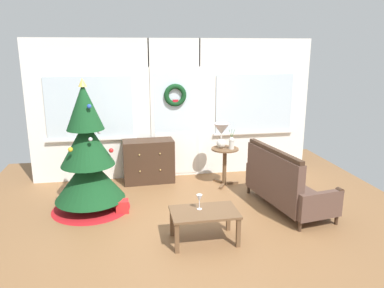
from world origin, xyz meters
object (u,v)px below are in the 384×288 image
Objects in this scene: settee_sofa at (283,185)px; flower_vase at (232,142)px; christmas_tree at (88,161)px; wine_glass at (199,199)px; coffee_table at (204,216)px; gift_box at (122,206)px; dresser_cabinet at (149,161)px; side_table at (225,159)px; table_lamp at (221,132)px.

settee_sofa is 4.71× the size of flower_vase.
christmas_tree reaches higher than wine_glass.
gift_box is at bearing 134.25° from coffee_table.
dresser_cabinet is at bearing 103.24° from coffee_table.
settee_sofa is at bearing -62.05° from side_table.
dresser_cabinet reaches higher than side_table.
flower_vase is (2.37, 0.59, 0.04)m from christmas_tree.
settee_sofa is (2.87, -0.49, -0.38)m from christmas_tree.
settee_sofa is 1.30m from side_table.
wine_glass is (-0.82, -1.84, 0.07)m from side_table.
settee_sofa is 2.44m from gift_box.
dresser_cabinet is at bearing 162.24° from flower_vase.
dresser_cabinet is 4.71× the size of wine_glass.
christmas_tree is 1.88m from wine_glass.
side_table is (2.27, 0.65, -0.27)m from christmas_tree.
side_table is (1.32, -0.39, 0.09)m from dresser_cabinet.
coffee_table is 4.52× the size of gift_box.
side_table is 3.60× the size of gift_box.
flower_vase is 2.02m from wine_glass.
side_table is 2.02m from wine_glass.
dresser_cabinet is at bearing 47.69° from christmas_tree.
flower_vase is 1.79× the size of wine_glass.
flower_vase is (0.16, -0.10, -0.17)m from table_lamp.
christmas_tree is 2.37m from side_table.
wine_glass is at bearing -117.40° from flower_vase.
dresser_cabinet reaches higher than coffee_table.
gift_box is at bearing -157.12° from flower_vase.
christmas_tree is at bearing 155.94° from gift_box.
wine_glass is at bearing -112.08° from table_lamp.
dresser_cabinet is 4.91× the size of gift_box.
christmas_tree is at bearing -162.62° from table_lamp.
table_lamp is at bearing 27.41° from gift_box.
flower_vase reaches higher than side_table.
christmas_tree is 10.12× the size of wine_glass.
coffee_table is at bearing -45.75° from gift_box.
dresser_cabinet is at bearing 141.34° from settee_sofa.
dresser_cabinet reaches higher than gift_box.
christmas_tree is 2.32m from table_lamp.
table_lamp reaches higher than side_table.
christmas_tree is at bearing 139.84° from coffee_table.
dresser_cabinet is 1.36× the size of side_table.
table_lamp reaches higher than coffee_table.
christmas_tree is at bearing 170.23° from settee_sofa.
settee_sofa is 1.60m from wine_glass.
table_lamp reaches higher than dresser_cabinet.
dresser_cabinet is 2.46m from settee_sofa.
coffee_table is at bearing -112.07° from side_table.
wine_glass is (-0.92, -1.78, -0.24)m from flower_vase.
settee_sofa is (1.92, -1.54, -0.01)m from dresser_cabinet.
wine_glass reaches higher than gift_box.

